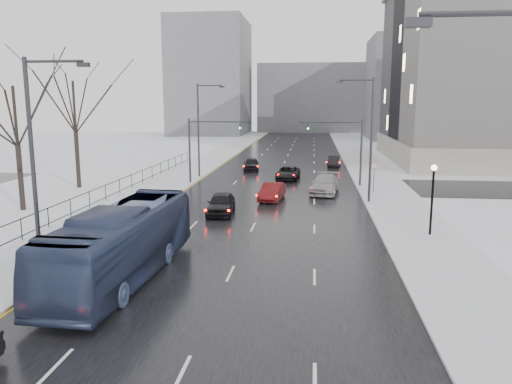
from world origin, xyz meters
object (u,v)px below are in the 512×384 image
at_px(streetlight_l_near, 37,160).
at_px(sedan_right_cross, 288,173).
at_px(streetlight_r_mid, 369,134).
at_px(tree_park_e, 79,189).
at_px(mast_signal_right, 350,144).
at_px(sedan_center_far, 251,164).
at_px(sedan_right_near, 272,192).
at_px(no_uturn_sign, 374,169).
at_px(sedan_right_far, 325,184).
at_px(bus, 123,243).
at_px(sedan_center_near, 221,203).
at_px(streetlight_l_far, 200,126).
at_px(lamppost_r_mid, 433,189).
at_px(mast_signal_left, 200,143).
at_px(sedan_right_distant, 334,161).
at_px(tree_park_d, 23,211).

distance_m(streetlight_l_near, sedan_right_cross, 33.42).
relative_size(streetlight_r_mid, sedan_right_cross, 2.04).
height_order(tree_park_e, streetlight_l_near, streetlight_l_near).
height_order(streetlight_l_near, mast_signal_right, streetlight_l_near).
bearing_deg(streetlight_r_mid, sedan_center_far, 122.44).
distance_m(tree_park_e, sedan_right_near, 19.10).
relative_size(no_uturn_sign, sedan_right_far, 0.48).
bearing_deg(streetlight_l_near, no_uturn_sign, 54.11).
height_order(bus, sedan_right_far, bus).
height_order(no_uturn_sign, sedan_right_far, no_uturn_sign).
relative_size(streetlight_r_mid, sedan_center_near, 2.18).
distance_m(streetlight_l_far, lamppost_r_mid, 29.30).
bearing_deg(bus, sedan_right_near, 76.89).
bearing_deg(tree_park_e, lamppost_r_mid, -25.62).
bearing_deg(mast_signal_left, sedan_right_distant, 47.30).
bearing_deg(lamppost_r_mid, streetlight_l_near, -152.45).
bearing_deg(mast_signal_left, tree_park_e, -159.81).
xyz_separation_m(no_uturn_sign, sedan_right_cross, (-7.96, 7.70, -1.58)).
distance_m(tree_park_e, bus, 26.81).
xyz_separation_m(tree_park_d, streetlight_l_far, (9.63, 18.00, 5.62)).
xyz_separation_m(streetlight_r_mid, no_uturn_sign, (1.03, 4.00, -3.32)).
distance_m(no_uturn_sign, sedan_right_cross, 11.19).
xyz_separation_m(no_uturn_sign, sedan_right_distant, (-2.69, 18.99, -1.59)).
bearing_deg(sedan_right_near, bus, -97.81).
bearing_deg(streetlight_l_near, sedan_right_distant, 71.15).
bearing_deg(bus, streetlight_l_far, 98.39).
height_order(streetlight_l_far, sedan_right_cross, streetlight_l_far).
relative_size(sedan_right_cross, sedan_right_far, 0.87).
relative_size(streetlight_r_mid, sedan_right_distant, 2.45).
bearing_deg(sedan_right_distant, sedan_right_cross, -108.41).
xyz_separation_m(bus, sedan_right_cross, (6.04, 30.86, -1.02)).
distance_m(streetlight_r_mid, sedan_right_distant, 23.57).
bearing_deg(mast_signal_left, no_uturn_sign, -13.60).
relative_size(lamppost_r_mid, sedan_center_near, 0.93).
xyz_separation_m(streetlight_r_mid, sedan_center_near, (-10.95, -5.39, -4.79)).
bearing_deg(no_uturn_sign, sedan_right_near, -156.21).
xyz_separation_m(mast_signal_left, sedan_right_distant, (13.83, 14.99, -3.40)).
relative_size(streetlight_l_far, sedan_right_cross, 2.04).
relative_size(tree_park_e, sedan_center_far, 3.05).
height_order(streetlight_l_near, bus, streetlight_l_near).
bearing_deg(sedan_right_far, sedan_center_near, -121.87).
distance_m(streetlight_r_mid, sedan_right_far, 7.02).
distance_m(tree_park_d, streetlight_l_near, 17.90).
bearing_deg(mast_signal_right, no_uturn_sign, -64.89).
bearing_deg(sedan_center_near, lamppost_r_mid, -21.98).
bearing_deg(mast_signal_right, streetlight_l_far, 165.52).
xyz_separation_m(tree_park_e, no_uturn_sign, (27.40, 0.00, 2.30)).
bearing_deg(sedan_right_cross, sedan_center_far, 128.93).
bearing_deg(mast_signal_right, sedan_right_cross, 148.72).
xyz_separation_m(streetlight_r_mid, sedan_right_near, (-7.67, 0.17, -4.85)).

